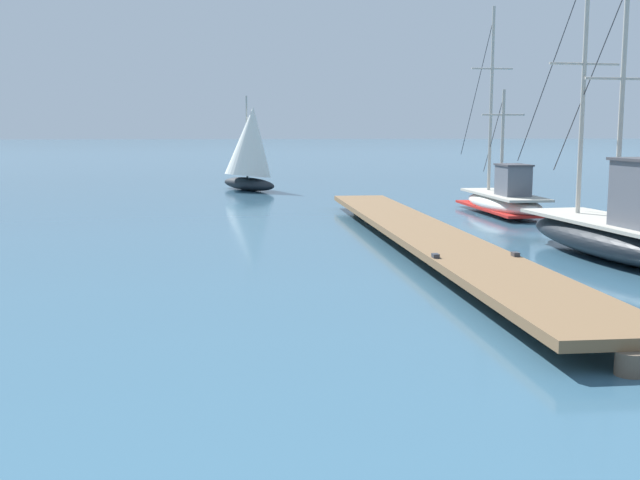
# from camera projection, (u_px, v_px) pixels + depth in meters

# --- Properties ---
(floating_dock) EXTENTS (2.31, 20.32, 0.53)m
(floating_dock) POSITION_uv_depth(u_px,v_px,m) (425.00, 234.00, 19.18)
(floating_dock) COLOR brown
(floating_dock) RESTS_ON ground
(fishing_boat_0) EXTENTS (2.89, 9.07, 7.22)m
(fishing_boat_0) POSITION_uv_depth(u_px,v_px,m) (629.00, 231.00, 17.30)
(fishing_boat_0) COLOR black
(fishing_boat_0) RESTS_ON ground
(fishing_boat_1) EXTENTS (1.89, 7.79, 7.15)m
(fishing_boat_1) POSITION_uv_depth(u_px,v_px,m) (504.00, 199.00, 26.83)
(fishing_boat_1) COLOR silver
(fishing_boat_1) RESTS_ON ground
(distant_sailboat) EXTENTS (3.29, 4.32, 4.40)m
(distant_sailboat) POSITION_uv_depth(u_px,v_px,m) (250.00, 148.00, 36.61)
(distant_sailboat) COLOR black
(distant_sailboat) RESTS_ON ground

